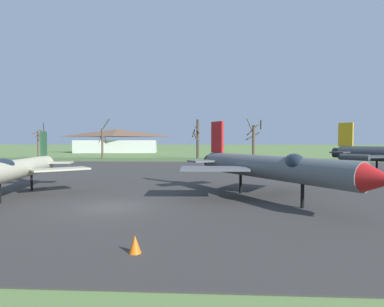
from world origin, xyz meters
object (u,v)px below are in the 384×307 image
(jet_fighter_rear_left, at_px, (270,167))
(traffic_cone, at_px, (135,245))
(jet_fighter_rear_center, at_px, (15,169))
(visitor_building, at_px, (117,141))

(jet_fighter_rear_left, height_order, traffic_cone, jet_fighter_rear_left)
(jet_fighter_rear_left, distance_m, traffic_cone, 11.86)
(jet_fighter_rear_center, distance_m, traffic_cone, 14.59)
(jet_fighter_rear_center, distance_m, visitor_building, 83.51)
(visitor_building, distance_m, traffic_cone, 95.89)
(visitor_building, xyz_separation_m, traffic_cone, (27.49, -91.80, -3.38))
(visitor_building, bearing_deg, jet_fighter_rear_center, -78.22)
(visitor_building, bearing_deg, traffic_cone, -73.33)
(jet_fighter_rear_center, xyz_separation_m, jet_fighter_rear_left, (16.72, -0.18, 0.25))
(jet_fighter_rear_left, relative_size, traffic_cone, 21.49)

